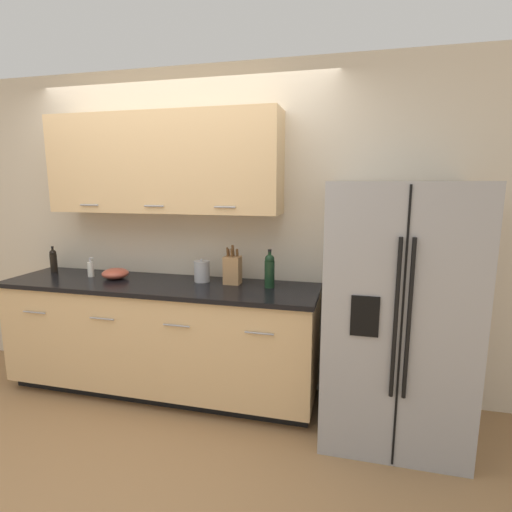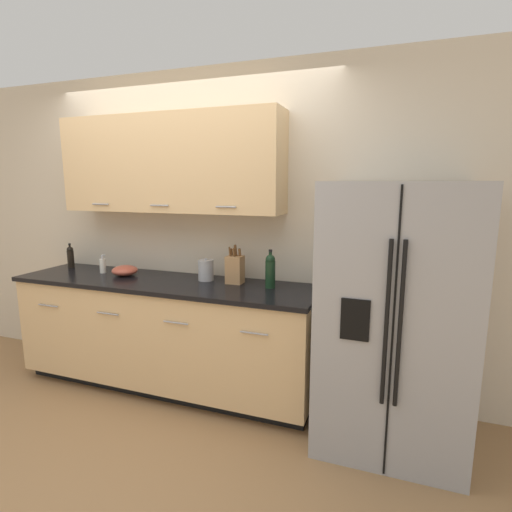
{
  "view_description": "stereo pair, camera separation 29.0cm",
  "coord_description": "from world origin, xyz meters",
  "px_view_note": "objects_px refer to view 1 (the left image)",
  "views": [
    {
      "loc": [
        1.4,
        -1.99,
        1.69
      ],
      "look_at": [
        0.7,
        0.78,
        1.17
      ],
      "focal_mm": 28.0,
      "sensor_mm": 36.0,
      "label": 1
    },
    {
      "loc": [
        1.68,
        -1.9,
        1.69
      ],
      "look_at": [
        0.7,
        0.78,
        1.17
      ],
      "focal_mm": 28.0,
      "sensor_mm": 36.0,
      "label": 2
    }
  ],
  "objects_px": {
    "soap_dispenser": "(91,269)",
    "steel_canister": "(202,271)",
    "wine_bottle": "(270,270)",
    "refrigerator": "(395,312)",
    "knife_block": "(232,270)",
    "oil_bottle": "(53,260)",
    "mixing_bowl": "(115,274)"
  },
  "relations": [
    {
      "from": "mixing_bowl",
      "to": "soap_dispenser",
      "type": "bearing_deg",
      "value": 176.2
    },
    {
      "from": "oil_bottle",
      "to": "mixing_bowl",
      "type": "relative_size",
      "value": 1.06
    },
    {
      "from": "refrigerator",
      "to": "wine_bottle",
      "type": "distance_m",
      "value": 0.92
    },
    {
      "from": "wine_bottle",
      "to": "mixing_bowl",
      "type": "bearing_deg",
      "value": -178.34
    },
    {
      "from": "soap_dispenser",
      "to": "oil_bottle",
      "type": "xyz_separation_m",
      "value": [
        -0.43,
        0.08,
        0.04
      ]
    },
    {
      "from": "wine_bottle",
      "to": "steel_canister",
      "type": "height_order",
      "value": "wine_bottle"
    },
    {
      "from": "refrigerator",
      "to": "steel_canister",
      "type": "distance_m",
      "value": 1.47
    },
    {
      "from": "oil_bottle",
      "to": "steel_canister",
      "type": "xyz_separation_m",
      "value": [
        1.4,
        -0.01,
        -0.02
      ]
    },
    {
      "from": "soap_dispenser",
      "to": "steel_canister",
      "type": "bearing_deg",
      "value": 4.0
    },
    {
      "from": "refrigerator",
      "to": "oil_bottle",
      "type": "bearing_deg",
      "value": 175.5
    },
    {
      "from": "soap_dispenser",
      "to": "refrigerator",
      "type": "bearing_deg",
      "value": -3.45
    },
    {
      "from": "oil_bottle",
      "to": "soap_dispenser",
      "type": "bearing_deg",
      "value": -10.33
    },
    {
      "from": "steel_canister",
      "to": "wine_bottle",
      "type": "bearing_deg",
      "value": -4.76
    },
    {
      "from": "knife_block",
      "to": "mixing_bowl",
      "type": "bearing_deg",
      "value": -175.62
    },
    {
      "from": "refrigerator",
      "to": "soap_dispenser",
      "type": "bearing_deg",
      "value": 176.55
    },
    {
      "from": "wine_bottle",
      "to": "refrigerator",
      "type": "bearing_deg",
      "value": -10.63
    },
    {
      "from": "refrigerator",
      "to": "steel_canister",
      "type": "xyz_separation_m",
      "value": [
        -1.45,
        0.21,
        0.15
      ]
    },
    {
      "from": "knife_block",
      "to": "steel_canister",
      "type": "bearing_deg",
      "value": 178.11
    },
    {
      "from": "knife_block",
      "to": "oil_bottle",
      "type": "bearing_deg",
      "value": 179.33
    },
    {
      "from": "refrigerator",
      "to": "knife_block",
      "type": "bearing_deg",
      "value": 170.24
    },
    {
      "from": "steel_canister",
      "to": "soap_dispenser",
      "type": "bearing_deg",
      "value": -176.0
    },
    {
      "from": "oil_bottle",
      "to": "steel_canister",
      "type": "relative_size",
      "value": 1.25
    },
    {
      "from": "soap_dispenser",
      "to": "steel_canister",
      "type": "height_order",
      "value": "steel_canister"
    },
    {
      "from": "soap_dispenser",
      "to": "mixing_bowl",
      "type": "bearing_deg",
      "value": -3.8
    },
    {
      "from": "refrigerator",
      "to": "mixing_bowl",
      "type": "distance_m",
      "value": 2.18
    },
    {
      "from": "refrigerator",
      "to": "knife_block",
      "type": "distance_m",
      "value": 1.22
    },
    {
      "from": "wine_bottle",
      "to": "steel_canister",
      "type": "xyz_separation_m",
      "value": [
        -0.56,
        0.05,
        -0.05
      ]
    },
    {
      "from": "knife_block",
      "to": "mixing_bowl",
      "type": "xyz_separation_m",
      "value": [
        -0.98,
        -0.08,
        -0.07
      ]
    },
    {
      "from": "wine_bottle",
      "to": "soap_dispenser",
      "type": "xyz_separation_m",
      "value": [
        -1.53,
        -0.02,
        -0.07
      ]
    },
    {
      "from": "refrigerator",
      "to": "soap_dispenser",
      "type": "height_order",
      "value": "refrigerator"
    },
    {
      "from": "wine_bottle",
      "to": "mixing_bowl",
      "type": "height_order",
      "value": "wine_bottle"
    },
    {
      "from": "knife_block",
      "to": "wine_bottle",
      "type": "xyz_separation_m",
      "value": [
        0.3,
        -0.04,
        0.02
      ]
    }
  ]
}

